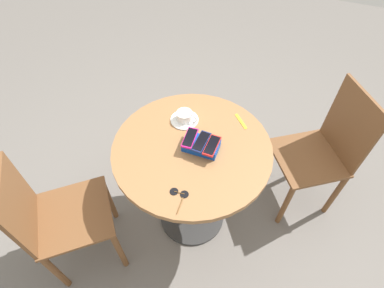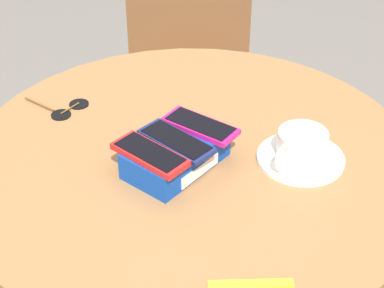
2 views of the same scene
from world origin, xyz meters
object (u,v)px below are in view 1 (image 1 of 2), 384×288
phone_red (212,145)px  lanyard_strap (241,121)px  saucer (185,120)px  chair_near_window (320,153)px  chair_far_side (61,218)px  round_table (192,165)px  sunglasses (179,194)px  phone_magenta (190,138)px  phone_box (201,145)px  phone_navy (201,142)px  coffee_cup (185,116)px

phone_red → lanyard_strap: 0.29m
saucer → chair_near_window: chair_near_window is taller
lanyard_strap → chair_near_window: bearing=-157.0°
chair_near_window → chair_far_side: chair_near_window is taller
phone_red → chair_near_window: chair_near_window is taller
saucer → round_table: bearing=124.5°
lanyard_strap → sunglasses: (0.13, 0.57, 0.00)m
lanyard_strap → phone_magenta: bearing=53.0°
round_table → lanyard_strap: (-0.19, -0.28, 0.17)m
phone_magenta → saucer: phone_magenta is taller
phone_box → phone_navy: (0.00, -0.00, 0.03)m
saucer → coffee_cup: 0.03m
phone_magenta → coffee_cup: size_ratio=1.17×
round_table → chair_far_side: 0.78m
phone_red → phone_magenta: phone_red is taller
phone_navy → coffee_cup: size_ratio=1.18×
sunglasses → phone_box: bearing=-88.9°
chair_near_window → round_table: bearing=35.3°
phone_magenta → round_table: bearing=154.6°
round_table → phone_red: bearing=-178.1°
phone_navy → coffee_cup: 0.22m
lanyard_strap → coffee_cup: bearing=20.7°
sunglasses → round_table: bearing=-79.3°
coffee_cup → saucer: bearing=-3.7°
phone_magenta → phone_navy: bearing=179.0°
coffee_cup → sunglasses: bearing=109.9°
chair_near_window → phone_red: bearing=39.9°
phone_red → chair_near_window: size_ratio=0.15×
chair_far_side → saucer: bearing=-124.3°
round_table → phone_box: (-0.05, -0.01, 0.19)m
sunglasses → saucer: bearing=-69.8°
phone_red → sunglasses: size_ratio=1.11×
round_table → phone_magenta: bearing=-25.4°
round_table → phone_navy: size_ratio=5.87×
phone_red → saucer: 0.28m
phone_box → phone_red: phone_red is taller
saucer → sunglasses: 0.48m
phone_magenta → phone_red: bearing=178.4°
phone_box → chair_near_window: size_ratio=0.19×
round_table → coffee_cup: coffee_cup is taller
saucer → lanyard_strap: (-0.30, -0.11, -0.00)m
round_table → chair_near_window: 0.85m
coffee_cup → chair_near_window: 0.92m
lanyard_strap → chair_near_window: chair_near_window is taller
round_table → phone_box: bearing=-173.8°
phone_red → chair_far_side: (0.68, 0.51, -0.37)m
phone_box → phone_navy: bearing=-61.3°
phone_navy → coffee_cup: (0.16, -0.16, -0.02)m
phone_red → sunglasses: bearing=79.7°
phone_magenta → chair_near_window: (-0.70, -0.48, -0.35)m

